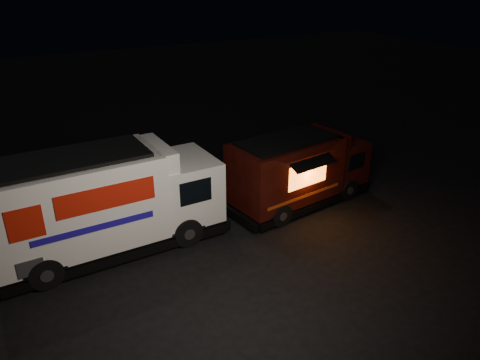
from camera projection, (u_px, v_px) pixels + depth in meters
name	position (u px, v px, depth m)	size (l,w,h in m)	color
ground	(261.00, 235.00, 15.66)	(80.00, 80.00, 0.00)	black
white_truck	(109.00, 201.00, 14.30)	(7.29, 2.49, 3.31)	white
red_truck	(301.00, 169.00, 17.29)	(5.81, 2.14, 2.70)	#390D0A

